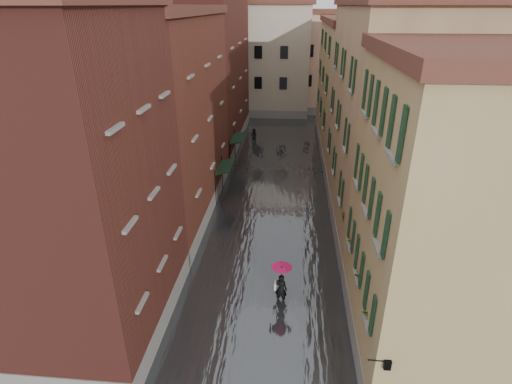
% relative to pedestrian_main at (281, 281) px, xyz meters
% --- Properties ---
extents(ground, '(120.00, 120.00, 0.00)m').
position_rel_pedestrian_main_xyz_m(ground, '(-0.94, -0.00, -1.28)').
color(ground, '#5C5C5F').
rests_on(ground, ground).
extents(floodwater, '(10.00, 60.00, 0.20)m').
position_rel_pedestrian_main_xyz_m(floodwater, '(-0.94, 13.00, -1.18)').
color(floodwater, '#3D4043').
rests_on(floodwater, ground).
extents(building_left_near, '(6.00, 8.00, 13.00)m').
position_rel_pedestrian_main_xyz_m(building_left_near, '(-7.94, -2.00, 5.22)').
color(building_left_near, maroon).
rests_on(building_left_near, ground).
extents(building_left_mid, '(6.00, 14.00, 12.50)m').
position_rel_pedestrian_main_xyz_m(building_left_mid, '(-7.94, 9.00, 4.97)').
color(building_left_mid, maroon).
rests_on(building_left_mid, ground).
extents(building_left_far, '(6.00, 16.00, 14.00)m').
position_rel_pedestrian_main_xyz_m(building_left_far, '(-7.94, 24.00, 5.72)').
color(building_left_far, maroon).
rests_on(building_left_far, ground).
extents(building_right_near, '(6.00, 8.00, 11.50)m').
position_rel_pedestrian_main_xyz_m(building_right_near, '(6.06, -2.00, 4.47)').
color(building_right_near, '#9B8150').
rests_on(building_right_near, ground).
extents(building_right_mid, '(6.00, 14.00, 13.00)m').
position_rel_pedestrian_main_xyz_m(building_right_mid, '(6.06, 9.00, 5.22)').
color(building_right_mid, tan).
rests_on(building_right_mid, ground).
extents(building_right_far, '(6.00, 16.00, 11.50)m').
position_rel_pedestrian_main_xyz_m(building_right_far, '(6.06, 24.00, 4.47)').
color(building_right_far, '#9B8150').
rests_on(building_right_far, ground).
extents(building_end_cream, '(12.00, 9.00, 13.00)m').
position_rel_pedestrian_main_xyz_m(building_end_cream, '(-3.94, 38.00, 5.22)').
color(building_end_cream, '#B0A58C').
rests_on(building_end_cream, ground).
extents(building_end_pink, '(10.00, 9.00, 12.00)m').
position_rel_pedestrian_main_xyz_m(building_end_pink, '(5.06, 40.00, 4.72)').
color(building_end_pink, '#D0A492').
rests_on(building_end_pink, ground).
extents(awning_near, '(1.09, 2.80, 2.80)m').
position_rel_pedestrian_main_xyz_m(awning_near, '(-4.43, 11.05, 1.18)').
color(awning_near, black).
rests_on(awning_near, ground).
extents(awning_far, '(1.09, 3.25, 2.80)m').
position_rel_pedestrian_main_xyz_m(awning_far, '(-4.42, 17.83, 1.19)').
color(awning_far, black).
rests_on(awning_far, ground).
extents(wall_lantern, '(0.71, 0.22, 0.35)m').
position_rel_pedestrian_main_xyz_m(wall_lantern, '(3.39, -6.00, 1.73)').
color(wall_lantern, black).
rests_on(wall_lantern, ground).
extents(window_planters, '(0.59, 8.08, 0.84)m').
position_rel_pedestrian_main_xyz_m(window_planters, '(3.18, -0.61, 2.23)').
color(window_planters, brown).
rests_on(window_planters, ground).
extents(pedestrian_main, '(0.99, 0.99, 2.06)m').
position_rel_pedestrian_main_xyz_m(pedestrian_main, '(0.00, 0.00, 0.00)').
color(pedestrian_main, black).
rests_on(pedestrian_main, ground).
extents(pedestrian_far, '(0.92, 0.84, 1.55)m').
position_rel_pedestrian_main_xyz_m(pedestrian_far, '(-3.57, 24.17, -0.51)').
color(pedestrian_far, black).
rests_on(pedestrian_far, ground).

